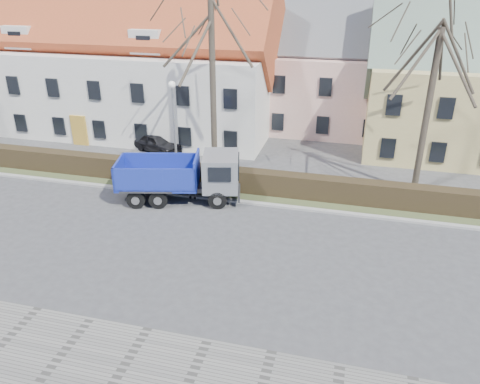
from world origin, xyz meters
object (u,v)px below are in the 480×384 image
(dump_truck, at_px, (175,177))
(cart_frame, at_px, (189,194))
(parked_car_a, at_px, (157,143))
(streetlight, at_px, (175,131))

(dump_truck, bearing_deg, cart_frame, 11.96)
(cart_frame, relative_size, parked_car_a, 0.17)
(parked_car_a, bearing_deg, dump_truck, -127.65)
(cart_frame, bearing_deg, dump_truck, -154.34)
(dump_truck, height_order, parked_car_a, dump_truck)
(parked_car_a, bearing_deg, streetlight, -121.06)
(dump_truck, height_order, cart_frame, dump_truck)
(dump_truck, height_order, streetlight, streetlight)
(streetlight, height_order, parked_car_a, streetlight)
(streetlight, xyz_separation_m, parked_car_a, (-3.05, 4.02, -2.35))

